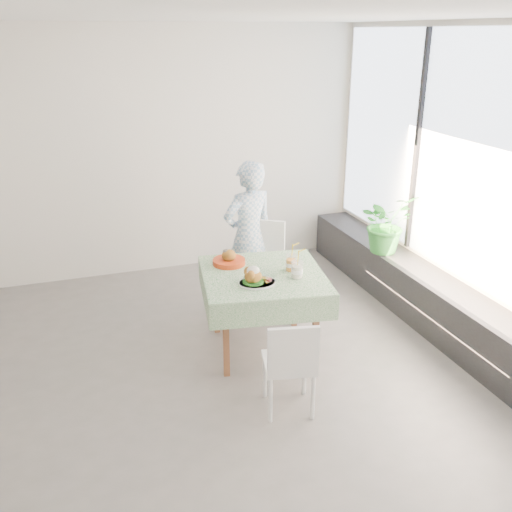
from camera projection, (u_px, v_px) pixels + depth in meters
name	position (u px, v px, depth m)	size (l,w,h in m)	color
floor	(148.00, 389.00, 4.62)	(6.00, 6.00, 0.00)	#5F5D5A
ceiling	(117.00, 14.00, 3.59)	(6.00, 6.00, 0.00)	white
wall_back	(103.00, 157.00, 6.30)	(6.00, 0.02, 2.80)	white
wall_front	(238.00, 448.00, 1.91)	(6.00, 0.02, 2.80)	white
wall_right	(478.00, 190.00, 5.02)	(0.02, 5.00, 2.80)	white
window_pane	(479.00, 162.00, 4.92)	(0.01, 4.80, 2.18)	#D1E0F9
window_ledge	(443.00, 310.00, 5.38)	(0.40, 4.80, 0.50)	black
cafe_table	(263.00, 303.00, 5.05)	(1.19, 1.19, 0.74)	brown
chair_far	(259.00, 287.00, 5.77)	(0.62, 0.62, 0.95)	white
chair_near	(289.00, 381.00, 4.30)	(0.44, 0.44, 0.78)	white
diner	(249.00, 237.00, 5.73)	(0.57, 0.37, 1.55)	#7EA8CB
main_dish	(255.00, 278.00, 4.72)	(0.32, 0.32, 0.16)	white
juice_cup_orange	(291.00, 263.00, 4.98)	(0.10, 0.10, 0.29)	white
juice_cup_lemonade	(297.00, 270.00, 4.84)	(0.10, 0.10, 0.29)	white
second_dish	(229.00, 260.00, 5.13)	(0.29, 0.29, 0.14)	#B73512
potted_plant	(386.00, 223.00, 6.01)	(0.57, 0.49, 0.63)	#257127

